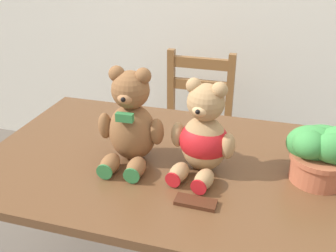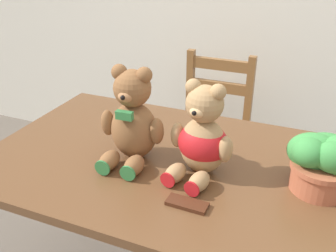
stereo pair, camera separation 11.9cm
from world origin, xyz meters
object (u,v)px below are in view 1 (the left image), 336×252
(teddy_bear_left, at_px, (131,123))
(chocolate_bar, at_px, (196,202))
(potted_plant, at_px, (322,150))
(teddy_bear_right, at_px, (203,136))
(wooden_chair_behind, at_px, (193,134))

(teddy_bear_left, relative_size, chocolate_bar, 2.74)
(potted_plant, bearing_deg, teddy_bear_left, -174.93)
(potted_plant, bearing_deg, teddy_bear_right, -172.24)
(teddy_bear_left, relative_size, potted_plant, 1.50)
(wooden_chair_behind, bearing_deg, teddy_bear_left, 87.82)
(teddy_bear_left, xyz_separation_m, chocolate_bar, (0.26, -0.18, -0.13))
(teddy_bear_right, distance_m, potted_plant, 0.36)
(wooden_chair_behind, relative_size, chocolate_bar, 7.40)
(teddy_bear_right, bearing_deg, wooden_chair_behind, -65.76)
(wooden_chair_behind, xyz_separation_m, teddy_bear_left, (-0.03, -0.83, 0.46))
(wooden_chair_behind, bearing_deg, chocolate_bar, 102.65)
(chocolate_bar, bearing_deg, potted_plant, 34.21)
(teddy_bear_right, xyz_separation_m, chocolate_bar, (0.02, -0.18, -0.11))
(potted_plant, distance_m, chocolate_bar, 0.42)
(wooden_chair_behind, height_order, teddy_bear_left, teddy_bear_left)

